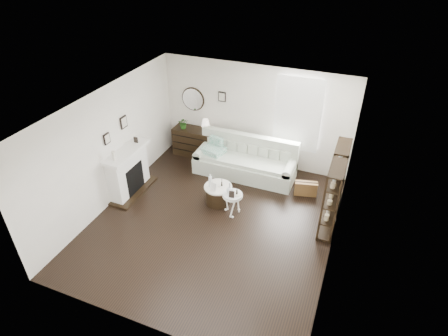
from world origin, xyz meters
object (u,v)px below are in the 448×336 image
at_px(sofa, 245,162).
at_px(drum_table, 218,194).
at_px(pedestal_table, 233,196).
at_px(dresser, 195,142).

bearing_deg(sofa, drum_table, -97.61).
height_order(sofa, drum_table, sofa).
bearing_deg(pedestal_table, drum_table, 150.24).
bearing_deg(drum_table, dresser, 129.04).
height_order(sofa, dresser, sofa).
height_order(drum_table, pedestal_table, pedestal_table).
bearing_deg(pedestal_table, dresser, 132.92).
distance_m(drum_table, pedestal_table, 0.58).
distance_m(sofa, dresser, 1.68).
relative_size(dresser, pedestal_table, 2.20).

